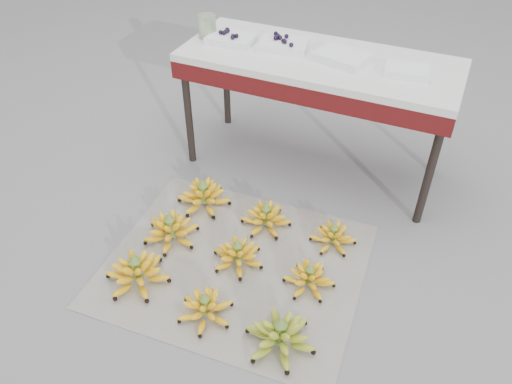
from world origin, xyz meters
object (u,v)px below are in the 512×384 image
at_px(bunch_mid_left, 171,230).
at_px(glass_jar, 207,26).
at_px(newspaper_mat, 235,265).
at_px(vendor_table, 318,71).
at_px(tray_right, 342,57).
at_px(bunch_mid_center, 238,255).
at_px(bunch_front_right, 280,336).
at_px(tray_far_right, 407,71).
at_px(bunch_back_left, 204,196).
at_px(bunch_back_right, 333,236).
at_px(bunch_mid_right, 309,278).
at_px(tray_left, 283,45).
at_px(bunch_back_center, 266,218).
at_px(bunch_front_center, 205,308).
at_px(bunch_front_left, 137,273).
at_px(tray_far_left, 231,39).

xyz_separation_m(bunch_mid_left, glass_jar, (-0.23, 0.92, 0.73)).
relative_size(newspaper_mat, bunch_mid_left, 3.27).
height_order(vendor_table, tray_right, tray_right).
relative_size(newspaper_mat, bunch_mid_center, 4.24).
bearing_deg(bunch_front_right, tray_far_right, 93.41).
distance_m(bunch_back_left, bunch_back_right, 0.76).
height_order(bunch_mid_right, tray_left, tray_left).
height_order(bunch_back_center, vendor_table, vendor_table).
height_order(bunch_back_center, tray_right, tray_right).
height_order(bunch_front_center, bunch_back_left, bunch_back_left).
bearing_deg(vendor_table, newspaper_mat, -93.85).
distance_m(bunch_mid_left, tray_far_right, 1.46).
bearing_deg(bunch_back_center, bunch_mid_center, -91.64).
bearing_deg(bunch_back_left, bunch_back_center, -4.66).
relative_size(newspaper_mat, vendor_table, 0.82).
relative_size(bunch_mid_center, vendor_table, 0.19).
height_order(bunch_mid_right, bunch_back_center, bunch_back_center).
height_order(bunch_back_right, vendor_table, vendor_table).
distance_m(bunch_front_left, bunch_front_center, 0.40).
xyz_separation_m(bunch_front_right, bunch_back_center, (-0.35, 0.66, -0.01)).
bearing_deg(tray_far_right, tray_right, 177.59).
xyz_separation_m(newspaper_mat, bunch_mid_center, (0.01, 0.02, 0.06)).
distance_m(tray_far_left, tray_far_right, 0.99).
bearing_deg(tray_left, bunch_front_left, -100.01).
bearing_deg(bunch_mid_left, newspaper_mat, 20.03).
xyz_separation_m(bunch_front_left, tray_right, (0.57, 1.24, 0.68)).
relative_size(bunch_back_center, bunch_back_right, 1.15).
height_order(newspaper_mat, tray_far_right, tray_far_right).
bearing_deg(tray_far_left, vendor_table, 2.92).
distance_m(bunch_front_left, bunch_mid_right, 0.82).
bearing_deg(bunch_back_right, bunch_front_center, -118.40).
relative_size(newspaper_mat, tray_far_left, 4.75).
xyz_separation_m(bunch_mid_center, tray_far_left, (-0.46, 0.91, 0.69)).
xyz_separation_m(bunch_mid_right, bunch_back_right, (0.02, 0.32, -0.00)).
height_order(bunch_mid_right, glass_jar, glass_jar).
xyz_separation_m(bunch_front_center, bunch_back_right, (0.39, 0.67, -0.00)).
relative_size(bunch_front_right, bunch_back_center, 1.28).
bearing_deg(tray_left, tray_far_right, -3.12).
relative_size(bunch_mid_right, tray_far_left, 0.93).
distance_m(bunch_mid_right, bunch_back_center, 0.46).
relative_size(bunch_back_left, glass_jar, 2.39).
height_order(bunch_mid_left, tray_far_right, tray_far_right).
bearing_deg(bunch_front_center, newspaper_mat, 72.17).
height_order(tray_left, tray_right, tray_left).
bearing_deg(bunch_front_left, vendor_table, 75.53).
relative_size(bunch_mid_left, bunch_back_right, 1.59).
height_order(tray_left, tray_far_right, tray_left).
relative_size(bunch_front_right, vendor_table, 0.23).
distance_m(bunch_mid_center, tray_left, 1.19).
height_order(bunch_back_left, tray_left, tray_left).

